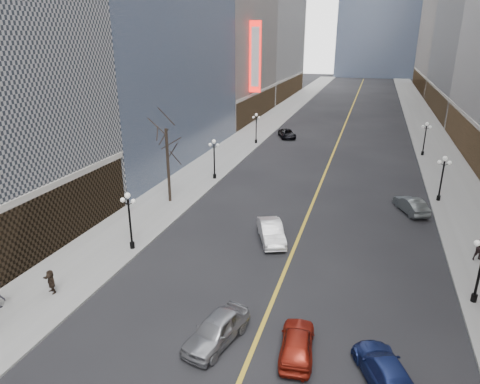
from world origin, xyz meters
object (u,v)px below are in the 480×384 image
Objects in this scene: streetlamp_east_2 at (443,174)px; car_sb_far at (411,205)px; car_nb_mid at (271,232)px; car_sb_near at (385,370)px; streetlamp_east_3 at (425,135)px; car_nb_far at (287,134)px; streetlamp_west_2 at (214,155)px; car_nb_near at (217,330)px; car_sb_mid at (297,343)px; streetlamp_west_1 at (129,215)px; streetlamp_west_3 at (256,125)px.

streetlamp_east_2 is 5.16m from car_sb_far.
car_sb_near is at bearing -79.20° from car_nb_mid.
car_nb_mid is (-13.80, -31.35, -2.11)m from streetlamp_east_3.
car_sb_far reaches higher than car_nb_far.
car_nb_far is at bearing 130.17° from streetlamp_east_2.
streetlamp_west_2 reaches higher than car_nb_near.
streetlamp_east_2 is 1.08× the size of car_sb_mid.
car_sb_near is at bearing -96.57° from car_nb_far.
streetlamp_east_3 is 43.05m from streetlamp_west_1.
streetlamp_west_2 is 1.08× the size of car_sb_mid.
car_sb_mid reaches higher than car_nb_far.
streetlamp_west_3 is 32.92m from car_nb_mid.
streetlamp_west_1 is 0.94× the size of car_nb_mid.
streetlamp_west_3 is at bearing -78.32° from car_sb_mid.
streetlamp_east_2 is 30.96m from car_nb_far.
car_sb_mid is (-4.28, 0.66, 0.03)m from car_sb_near.
streetlamp_east_2 is 0.93× the size of car_nb_far.
streetlamp_west_1 is at bearing -177.24° from car_nb_mid.
car_nb_mid is at bearing -80.42° from car_sb_near.
streetlamp_west_3 is 1.08× the size of car_sb_mid.
car_sb_mid is (4.25, 0.34, -0.07)m from car_nb_near.
car_sb_mid is (-9.55, -25.62, -2.19)m from streetlamp_east_2.
streetlamp_west_2 is 23.98m from car_nb_far.
car_sb_far is (20.80, -21.74, -2.18)m from streetlamp_west_3.
streetlamp_west_1 reaches higher than car_sb_mid.
car_sb_mid is at bearing -28.48° from streetlamp_west_1.
car_sb_far is at bearing -46.27° from streetlamp_west_3.
car_sb_mid is (4.25, -12.27, -0.08)m from car_nb_mid.
streetlamp_east_2 is at bearing 0.00° from streetlamp_west_2.
streetlamp_east_3 is 44.71m from car_sb_mid.
car_sb_near is at bearing -67.52° from streetlamp_west_3.
car_sb_far is at bearing 78.28° from car_nb_near.
car_nb_near is 49.93m from car_nb_far.
streetlamp_east_2 is 1.00× the size of streetlamp_west_1.
streetlamp_east_2 is 29.47m from car_nb_near.
car_nb_mid is at bearing 104.62° from car_nb_near.
car_sb_mid is (14.05, -43.62, -2.19)m from streetlamp_west_3.
car_sb_near is 4.33m from car_sb_mid.
streetlamp_west_3 reaches higher than car_sb_far.
streetlamp_west_3 is at bearing -146.30° from car_nb_far.
streetlamp_east_2 is 1.00× the size of streetlamp_east_3.
car_sb_mid is at bearing -93.51° from car_nb_mid.
streetlamp_west_1 is at bearing -117.99° from car_nb_far.
streetlamp_west_2 is at bearing 180.00° from streetlamp_east_2.
car_nb_near is 8.53m from car_sb_near.
car_sb_mid is (-9.55, -43.62, -2.19)m from streetlamp_east_3.
car_nb_near is 4.26m from car_sb_mid.
streetlamp_east_2 reaches higher than car_sb_mid.
streetlamp_east_2 is at bearing 21.45° from car_nb_mid.
streetlamp_east_2 reaches higher than car_nb_near.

